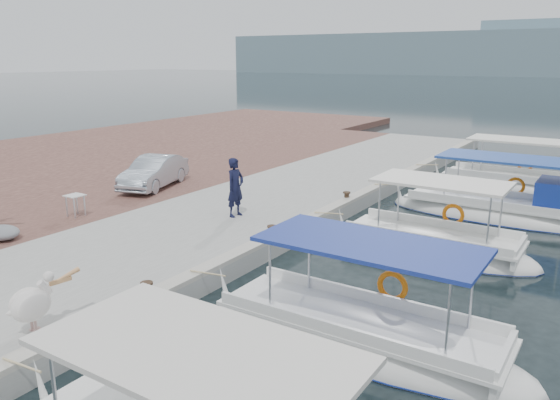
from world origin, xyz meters
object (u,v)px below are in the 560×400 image
object	(u,v)px
fishing_caique_d	(502,213)
fishing_caique_e	(512,187)
fishing_caique_b	(358,340)
pelican	(33,303)
parked_car	(154,172)
fishing_caique_c	(431,249)
fisherman	(235,187)

from	to	relation	value
fishing_caique_d	fishing_caique_e	bearing A→B (deg)	96.57
fishing_caique_b	pelican	size ratio (longest dim) A/B	4.88
parked_car	pelican	bearing A→B (deg)	-72.74
fishing_caique_b	parked_car	world-z (taller)	fishing_caique_b
fishing_caique_c	pelican	world-z (taller)	fishing_caique_c
fishing_caique_b	fishing_caique_e	distance (m)	16.08
pelican	fisherman	distance (m)	8.59
fishing_caique_b	parked_car	size ratio (longest dim) A/B	1.85
fisherman	fishing_caique_c	bearing A→B (deg)	-74.55
parked_car	fishing_caique_c	bearing A→B (deg)	-18.49
fishing_caique_b	pelican	distance (m)	6.38
fishing_caique_e	parked_car	xyz separation A→B (m)	(-12.01, -9.75, 1.01)
fishing_caique_d	fishing_caique_e	world-z (taller)	same
fishing_caique_d	fisherman	world-z (taller)	fisherman
fishing_caique_c	pelican	size ratio (longest dim) A/B	4.24
fishing_caique_b	fishing_caique_d	world-z (taller)	same
fishing_caique_d	fishing_caique_e	distance (m)	5.00
fishing_caique_b	fisherman	size ratio (longest dim) A/B	3.62
pelican	fishing_caique_d	bearing A→B (deg)	69.10
pelican	fishing_caique_c	bearing A→B (deg)	64.53
pelican	parked_car	bearing A→B (deg)	124.73
fishing_caique_d	fisherman	bearing A→B (deg)	-138.66
fishing_caique_d	parked_car	bearing A→B (deg)	-159.16
fishing_caique_d	parked_car	distance (m)	13.50
fishing_caique_c	fisherman	size ratio (longest dim) A/B	3.15
fishing_caique_b	fishing_caique_d	distance (m)	11.12
fishing_caique_b	parked_car	distance (m)	13.65
fishing_caique_d	fisherman	distance (m)	9.70
fishing_caique_b	fisherman	world-z (taller)	fisherman
fishing_caique_b	fishing_caique_e	bearing A→B (deg)	90.17
fisherman	fishing_caique_d	bearing A→B (deg)	-45.48
fishing_caique_c	fisherman	world-z (taller)	fisherman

